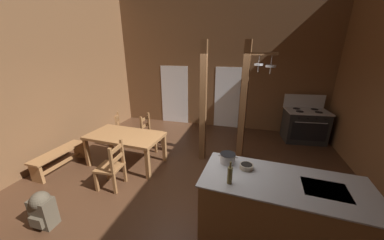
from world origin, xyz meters
TOP-DOWN VIEW (x-y plane):
  - ground_plane at (0.00, 0.00)m, footprint 7.68×7.83m
  - wall_back at (0.00, 3.59)m, footprint 7.68×0.14m
  - wall_left at (-3.51, 0.00)m, footprint 0.14×7.83m
  - glazed_door_back_left at (-1.55, 3.51)m, footprint 1.00×0.01m
  - glazed_panel_back_right at (0.34, 3.51)m, footprint 0.84×0.01m
  - kitchen_island at (1.57, -0.81)m, footprint 2.22×1.10m
  - stove_range at (2.70, 2.96)m, footprint 1.22×0.92m
  - support_post_with_pot_rack at (0.97, 1.30)m, footprint 0.68×0.25m
  - support_post_center at (0.04, 1.11)m, footprint 0.14×0.14m
  - dining_table at (-1.63, 0.40)m, footprint 1.75×0.99m
  - ladderback_chair_near_window at (-2.22, 1.21)m, footprint 0.59×0.59m
  - ladderback_chair_by_post at (-1.39, -0.45)m, footprint 0.47×0.47m
  - ladderback_chair_at_table_end at (-1.44, 1.28)m, footprint 0.45×0.45m
  - bench_along_left_wall at (-2.96, -0.21)m, footprint 0.40×1.21m
  - backpack at (-1.83, -1.55)m, footprint 0.32×0.31m
  - stockpot_on_counter at (0.80, -0.54)m, footprint 0.30×0.23m
  - mixing_bowl_on_counter at (1.08, -0.63)m, footprint 0.20×0.20m
  - bottle_tall_on_counter at (0.87, -1.04)m, footprint 0.07×0.07m

SIDE VIEW (x-z plane):
  - ground_plane at x=0.00m, z-range -0.10..0.00m
  - bench_along_left_wall at x=-2.96m, z-range 0.08..0.52m
  - backpack at x=-1.83m, z-range 0.02..0.61m
  - ladderback_chair_near_window at x=-2.22m, z-range -0.02..0.93m
  - ladderback_chair_by_post at x=-1.39m, z-range -0.02..0.93m
  - ladderback_chair_at_table_end at x=-1.44m, z-range -0.02..0.93m
  - kitchen_island at x=1.57m, z-range 0.00..0.94m
  - stove_range at x=2.70m, z-range -0.18..1.14m
  - dining_table at x=-1.63m, z-range 0.28..1.02m
  - mixing_bowl_on_counter at x=1.08m, z-range 0.94..1.01m
  - stockpot_on_counter at x=0.80m, z-range 0.94..1.09m
  - glazed_door_back_left at x=-1.55m, z-range 0.00..2.05m
  - glazed_panel_back_right at x=0.34m, z-range 0.00..2.05m
  - bottle_tall_on_counter at x=0.87m, z-range 0.90..1.22m
  - support_post_center at x=0.04m, z-range 0.00..2.79m
  - support_post_with_pot_rack at x=0.97m, z-range 0.10..2.89m
  - wall_back at x=0.00m, z-range 0.00..4.44m
  - wall_left at x=-3.51m, z-range 0.00..4.44m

